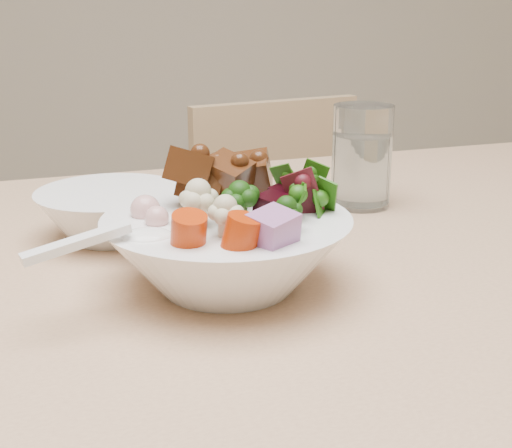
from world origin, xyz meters
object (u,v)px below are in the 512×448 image
at_px(dining_table, 447,317).
at_px(chair_far, 299,282).
at_px(water_glass, 362,160).
at_px(side_bowl, 111,214).
at_px(food_bowl, 229,246).

xyz_separation_m(dining_table, chair_far, (-0.04, 0.70, -0.24)).
bearing_deg(water_glass, side_bowl, -163.71).
bearing_deg(water_glass, food_bowl, -128.08).
bearing_deg(side_bowl, chair_far, 60.82).
xyz_separation_m(dining_table, food_bowl, (-0.26, -0.07, 0.12)).
xyz_separation_m(chair_far, side_bowl, (-0.34, -0.61, 0.35)).
bearing_deg(water_glass, chair_far, 87.91).
xyz_separation_m(food_bowl, water_glass, (0.20, 0.26, 0.02)).
bearing_deg(side_bowl, water_glass, 16.29).
xyz_separation_m(dining_table, side_bowl, (-0.38, 0.09, 0.11)).
bearing_deg(side_bowl, food_bowl, -52.71).
height_order(chair_far, water_glass, water_glass).
relative_size(chair_far, food_bowl, 3.62).
distance_m(water_glass, side_bowl, 0.34).
xyz_separation_m(food_bowl, side_bowl, (-0.12, 0.16, -0.01)).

